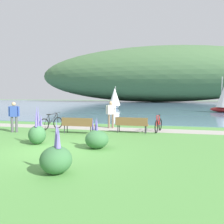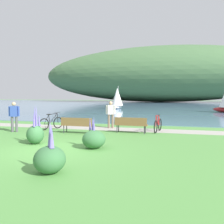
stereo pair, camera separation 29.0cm
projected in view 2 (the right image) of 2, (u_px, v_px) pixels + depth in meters
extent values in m
plane|color=#518E42|center=(51.00, 149.00, 8.80)|extent=(200.00, 200.00, 0.00)
cube|color=#5B7F9E|center=(155.00, 104.00, 55.18)|extent=(180.00, 80.00, 0.04)
ellipsoid|color=#42663D|center=(159.00, 75.00, 75.16)|extent=(80.43, 28.00, 17.97)
cube|color=#A39E93|center=(99.00, 128.00, 14.46)|extent=(60.00, 1.50, 0.01)
cube|color=brown|center=(78.00, 125.00, 12.56)|extent=(1.81, 0.50, 0.05)
cube|color=brown|center=(76.00, 122.00, 12.34)|extent=(1.80, 0.06, 0.40)
cylinder|color=#2D2D33|center=(67.00, 128.00, 12.95)|extent=(0.05, 0.05, 0.45)
cylinder|color=#2D2D33|center=(92.00, 129.00, 12.53)|extent=(0.05, 0.05, 0.45)
cylinder|color=#2D2D33|center=(64.00, 129.00, 12.62)|extent=(0.05, 0.05, 0.45)
cylinder|color=#2D2D33|center=(90.00, 130.00, 12.20)|extent=(0.05, 0.05, 0.45)
cube|color=brown|center=(131.00, 125.00, 12.70)|extent=(1.82, 0.54, 0.05)
cube|color=brown|center=(130.00, 121.00, 12.48)|extent=(1.80, 0.10, 0.40)
cylinder|color=#2D2D33|center=(119.00, 128.00, 13.10)|extent=(0.05, 0.05, 0.45)
cylinder|color=#2D2D33|center=(145.00, 129.00, 12.65)|extent=(0.05, 0.05, 0.45)
cylinder|color=#2D2D33|center=(117.00, 129.00, 12.78)|extent=(0.05, 0.05, 0.45)
cylinder|color=#2D2D33|center=(144.00, 130.00, 12.33)|extent=(0.05, 0.05, 0.45)
torus|color=black|center=(58.00, 123.00, 14.50)|extent=(0.33, 0.69, 0.72)
torus|color=black|center=(44.00, 124.00, 13.68)|extent=(0.33, 0.69, 0.72)
cylinder|color=black|center=(54.00, 118.00, 14.21)|extent=(0.27, 0.58, 0.61)
cylinder|color=black|center=(53.00, 114.00, 14.16)|extent=(0.29, 0.62, 0.09)
cylinder|color=black|center=(49.00, 119.00, 13.96)|extent=(0.09, 0.13, 0.54)
cylinder|color=black|center=(47.00, 124.00, 13.84)|extent=(0.19, 0.41, 0.05)
cylinder|color=black|center=(46.00, 119.00, 13.79)|extent=(0.17, 0.35, 0.56)
cylinder|color=black|center=(58.00, 118.00, 14.46)|extent=(0.07, 0.09, 0.60)
cube|color=black|center=(49.00, 114.00, 13.91)|extent=(0.18, 0.26, 0.05)
cylinder|color=black|center=(57.00, 113.00, 14.42)|extent=(0.21, 0.45, 0.02)
torus|color=black|center=(156.00, 127.00, 12.58)|extent=(0.17, 0.72, 0.72)
torus|color=black|center=(160.00, 125.00, 13.54)|extent=(0.17, 0.72, 0.72)
cylinder|color=red|center=(157.00, 121.00, 12.87)|extent=(0.14, 0.61, 0.61)
cylinder|color=red|center=(157.00, 116.00, 12.88)|extent=(0.14, 0.66, 0.09)
cylinder|color=red|center=(159.00, 120.00, 13.17)|extent=(0.06, 0.13, 0.54)
cylinder|color=red|center=(159.00, 125.00, 13.34)|extent=(0.10, 0.43, 0.05)
cylinder|color=red|center=(159.00, 120.00, 13.36)|extent=(0.09, 0.37, 0.56)
cylinder|color=red|center=(156.00, 121.00, 12.58)|extent=(0.05, 0.09, 0.60)
cube|color=black|center=(159.00, 115.00, 13.18)|extent=(0.14, 0.25, 0.05)
cylinder|color=black|center=(156.00, 115.00, 12.58)|extent=(0.10, 0.48, 0.02)
cylinder|color=#72604C|center=(109.00, 121.00, 14.57)|extent=(0.14, 0.14, 0.88)
cylinder|color=#72604C|center=(113.00, 121.00, 14.57)|extent=(0.14, 0.14, 0.88)
cube|color=silver|center=(111.00, 110.00, 14.52)|extent=(0.42, 0.30, 0.60)
sphere|color=tan|center=(111.00, 103.00, 14.49)|extent=(0.22, 0.22, 0.22)
cylinder|color=silver|center=(107.00, 110.00, 14.52)|extent=(0.09, 0.09, 0.56)
cylinder|color=silver|center=(115.00, 110.00, 14.51)|extent=(0.09, 0.09, 0.56)
cylinder|color=#4C4C51|center=(12.00, 124.00, 13.04)|extent=(0.14, 0.14, 0.88)
cylinder|color=#4C4C51|center=(17.00, 124.00, 13.06)|extent=(0.14, 0.14, 0.88)
cube|color=#334CA5|center=(14.00, 111.00, 13.00)|extent=(0.43, 0.34, 0.60)
sphere|color=tan|center=(14.00, 104.00, 12.97)|extent=(0.22, 0.22, 0.22)
cylinder|color=#334CA5|center=(9.00, 111.00, 12.98)|extent=(0.09, 0.09, 0.56)
cylinder|color=#334CA5|center=(19.00, 111.00, 13.02)|extent=(0.09, 0.09, 0.56)
ellipsoid|color=#386B3D|center=(35.00, 135.00, 9.80)|extent=(0.73, 0.73, 0.80)
cylinder|color=#386B3D|center=(35.00, 128.00, 9.78)|extent=(0.02, 0.02, 0.12)
cone|color=#6B5BB7|center=(35.00, 116.00, 9.74)|extent=(0.11, 0.11, 0.88)
cylinder|color=#386B3D|center=(39.00, 127.00, 9.97)|extent=(0.02, 0.02, 0.12)
cone|color=#6B5BB7|center=(39.00, 120.00, 9.95)|extent=(0.11, 0.11, 0.50)
cylinder|color=#386B3D|center=(34.00, 128.00, 9.61)|extent=(0.02, 0.02, 0.12)
cone|color=#6B5BB7|center=(34.00, 120.00, 9.58)|extent=(0.10, 0.10, 0.62)
cylinder|color=#386B3D|center=(37.00, 128.00, 9.76)|extent=(0.02, 0.02, 0.12)
cone|color=#6B5BB7|center=(36.00, 115.00, 9.72)|extent=(0.10, 0.10, 0.94)
ellipsoid|color=#386B3D|center=(94.00, 139.00, 8.96)|extent=(0.92, 0.92, 0.71)
cylinder|color=#386B3D|center=(93.00, 132.00, 9.04)|extent=(0.02, 0.02, 0.12)
cone|color=#6B5BB7|center=(93.00, 125.00, 9.02)|extent=(0.13, 0.13, 0.46)
cylinder|color=#386B3D|center=(94.00, 132.00, 8.95)|extent=(0.02, 0.02, 0.12)
cone|color=#6B5BB7|center=(94.00, 124.00, 8.92)|extent=(0.09, 0.09, 0.57)
cylinder|color=#386B3D|center=(90.00, 131.00, 9.21)|extent=(0.02, 0.02, 0.12)
cone|color=#6B5BB7|center=(90.00, 124.00, 9.19)|extent=(0.09, 0.09, 0.51)
ellipsoid|color=#386B3D|center=(50.00, 160.00, 6.07)|extent=(0.85, 0.85, 0.73)
cylinder|color=#386B3D|center=(53.00, 150.00, 5.92)|extent=(0.02, 0.02, 0.12)
cone|color=#7A6BC6|center=(52.00, 138.00, 5.90)|extent=(0.09, 0.09, 0.51)
cylinder|color=#386B3D|center=(52.00, 150.00, 5.94)|extent=(0.02, 0.02, 0.12)
cone|color=#7A6BC6|center=(51.00, 136.00, 5.91)|extent=(0.14, 0.14, 0.61)
cylinder|color=#386B3D|center=(50.00, 149.00, 6.05)|extent=(0.02, 0.02, 0.12)
cone|color=#7A6BC6|center=(50.00, 134.00, 6.02)|extent=(0.15, 0.15, 0.70)
ellipsoid|color=white|center=(118.00, 107.00, 35.87)|extent=(0.94, 3.04, 0.53)
cylinder|color=#B2B2B2|center=(118.00, 96.00, 35.97)|extent=(0.08, 0.08, 3.02)
cone|color=white|center=(117.00, 97.00, 35.48)|extent=(1.84, 1.84, 2.72)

